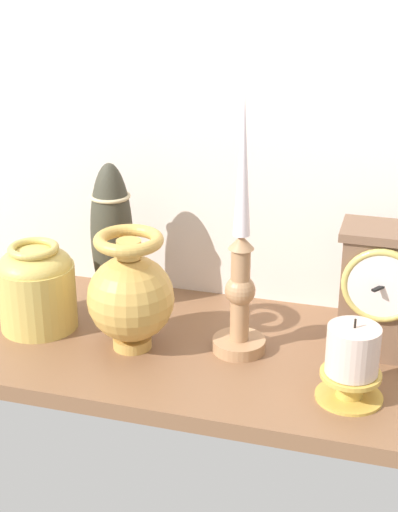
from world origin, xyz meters
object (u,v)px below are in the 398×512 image
at_px(candlestick_tall_left, 241,272).
at_px(pillar_candle_front, 352,362).
at_px(brass_vase_bulbous, 131,294).
at_px(tall_ceramic_vase, 112,236).
at_px(mantel_clock, 382,290).
at_px(brass_vase_jar, 37,285).

distance_m(candlestick_tall_left, pillar_candle_front, 0.20).
height_order(candlestick_tall_left, brass_vase_bulbous, candlestick_tall_left).
height_order(pillar_candle_front, tall_ceramic_vase, tall_ceramic_vase).
relative_size(mantel_clock, tall_ceramic_vase, 0.79).
bearing_deg(brass_vase_bulbous, mantel_clock, 13.85).
height_order(brass_vase_bulbous, tall_ceramic_vase, tall_ceramic_vase).
distance_m(mantel_clock, candlestick_tall_left, 0.20).
bearing_deg(brass_vase_jar, mantel_clock, 7.17).
xyz_separation_m(brass_vase_bulbous, tall_ceramic_vase, (-0.07, 0.12, 0.04)).
relative_size(brass_vase_bulbous, tall_ceramic_vase, 0.74).
relative_size(mantel_clock, brass_vase_jar, 1.41).
xyz_separation_m(candlestick_tall_left, brass_vase_bulbous, (-0.15, -0.03, -0.04)).
distance_m(brass_vase_bulbous, brass_vase_jar, 0.16).
bearing_deg(candlestick_tall_left, mantel_clock, 14.89).
height_order(brass_vase_bulbous, brass_vase_jar, brass_vase_bulbous).
xyz_separation_m(brass_vase_jar, pillar_candle_front, (0.48, -0.07, -0.02)).
bearing_deg(candlestick_tall_left, brass_vase_bulbous, -167.47).
height_order(mantel_clock, tall_ceramic_vase, tall_ceramic_vase).
relative_size(brass_vase_bulbous, brass_vase_jar, 1.31).
bearing_deg(pillar_candle_front, brass_vase_bulbous, 171.35).
relative_size(mantel_clock, candlestick_tall_left, 0.50).
xyz_separation_m(mantel_clock, tall_ceramic_vase, (-0.42, 0.03, 0.02)).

